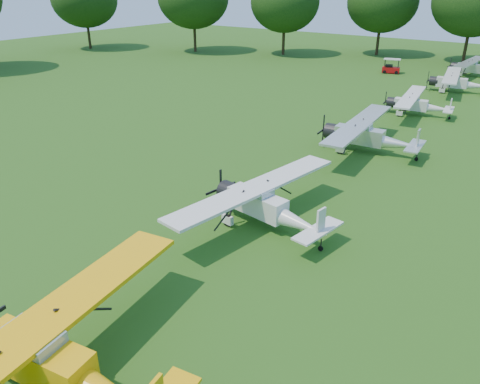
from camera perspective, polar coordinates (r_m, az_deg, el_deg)
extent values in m
plane|color=#1F5014|center=(23.47, 1.41, -3.72)|extent=(160.00, 160.00, 0.00)
cylinder|color=black|center=(75.63, 25.84, 15.79)|extent=(0.44, 0.44, 4.74)
ellipsoid|color=black|center=(75.17, 26.70, 20.10)|extent=(11.05, 11.05, 9.39)
cylinder|color=black|center=(78.71, 16.48, 17.35)|extent=(0.44, 0.44, 4.49)
ellipsoid|color=black|center=(78.27, 16.99, 21.31)|extent=(10.47, 10.47, 8.90)
cylinder|color=black|center=(76.55, 5.33, 18.00)|extent=(0.44, 0.44, 4.44)
ellipsoid|color=black|center=(76.11, 5.50, 22.05)|extent=(10.36, 10.36, 8.80)
cylinder|color=black|center=(79.69, -5.53, 18.38)|extent=(0.44, 0.44, 4.77)
cylinder|color=black|center=(86.72, -17.95, 17.81)|extent=(0.44, 0.44, 4.56)
cube|color=#FDB30A|center=(15.45, -23.36, -18.19)|extent=(3.73, 1.60, 1.18)
cube|color=#8CA5B2|center=(15.13, -24.06, -16.27)|extent=(1.94, 1.30, 0.62)
cube|color=#FDB30A|center=(14.95, -24.25, -15.44)|extent=(3.40, 12.06, 0.16)
cylinder|color=black|center=(17.18, -21.33, -16.54)|extent=(0.70, 0.28, 0.68)
cube|color=silver|center=(22.99, 2.11, -1.39)|extent=(3.35, 1.43, 1.06)
cone|color=silver|center=(21.55, 7.52, -3.97)|extent=(2.94, 1.32, 0.91)
cube|color=#8CA5B2|center=(22.81, 1.94, -0.05)|extent=(1.74, 1.16, 0.56)
cylinder|color=black|center=(24.19, -1.27, 0.01)|extent=(1.06, 1.18, 1.05)
cube|color=black|center=(24.62, -2.35, 0.46)|extent=(0.08, 0.13, 2.13)
cube|color=silver|center=(22.71, 1.95, 0.53)|extent=(3.05, 10.83, 0.14)
cube|color=silver|center=(20.81, 9.82, -3.66)|extent=(0.18, 0.57, 1.32)
cube|color=silver|center=(21.08, 9.51, -4.66)|extent=(1.27, 2.93, 0.09)
cylinder|color=black|center=(23.03, -1.53, -3.46)|extent=(0.62, 0.25, 0.61)
cylinder|color=black|center=(24.66, 2.66, -1.45)|extent=(0.62, 0.25, 0.61)
cylinder|color=black|center=(21.40, 9.80, -6.80)|extent=(0.25, 0.12, 0.24)
cube|color=silver|center=(33.88, 14.35, 6.69)|extent=(3.43, 1.28, 1.10)
cone|color=silver|center=(33.31, 18.98, 5.50)|extent=(3.01, 1.19, 0.94)
cube|color=#8CA5B2|center=(33.74, 14.29, 7.65)|extent=(1.75, 1.10, 0.58)
cylinder|color=black|center=(34.44, 11.18, 7.29)|extent=(1.03, 1.17, 1.09)
cube|color=black|center=(34.66, 10.12, 7.49)|extent=(0.07, 0.13, 2.20)
cube|color=silver|center=(33.66, 14.33, 8.07)|extent=(2.45, 11.21, 0.15)
cube|color=silver|center=(32.98, 20.87, 6.00)|extent=(0.15, 0.58, 1.36)
cube|color=silver|center=(33.14, 20.57, 5.27)|extent=(1.14, 3.00, 0.09)
cylinder|color=black|center=(33.16, 12.15, 5.08)|extent=(0.64, 0.22, 0.63)
cylinder|color=black|center=(35.54, 13.57, 6.27)|extent=(0.64, 0.22, 0.63)
cylinder|color=black|center=(33.39, 20.70, 3.79)|extent=(0.26, 0.10, 0.25)
cube|color=silver|center=(44.60, 20.10, 10.00)|extent=(2.87, 1.20, 0.91)
cone|color=silver|center=(44.40, 23.08, 9.29)|extent=(2.52, 1.11, 0.78)
cube|color=#8CA5B2|center=(44.50, 20.08, 10.61)|extent=(1.49, 0.98, 0.48)
cylinder|color=black|center=(44.83, 18.01, 10.36)|extent=(0.90, 1.00, 0.91)
cube|color=black|center=(44.93, 17.29, 10.48)|extent=(0.07, 0.11, 1.83)
cube|color=silver|center=(44.45, 20.13, 10.88)|extent=(2.50, 9.31, 0.12)
cube|color=silver|center=(44.25, 24.30, 9.62)|extent=(0.15, 0.49, 1.13)
cube|color=silver|center=(44.34, 24.10, 9.15)|extent=(1.06, 2.51, 0.08)
cylinder|color=black|center=(43.80, 18.85, 9.04)|extent=(0.54, 0.21, 0.52)
cylinder|color=black|center=(45.89, 19.34, 9.65)|extent=(0.54, 0.21, 0.52)
cylinder|color=black|center=(44.51, 24.16, 8.22)|extent=(0.22, 0.10, 0.21)
cube|color=silver|center=(55.45, 24.39, 12.06)|extent=(3.11, 1.38, 0.99)
cone|color=silver|center=(55.47, 26.99, 11.44)|extent=(2.73, 1.27, 0.84)
cube|color=#8CA5B2|center=(55.36, 24.39, 12.60)|extent=(1.62, 1.10, 0.52)
cylinder|color=black|center=(55.53, 22.54, 12.39)|extent=(1.00, 1.10, 0.98)
cube|color=black|center=(55.57, 21.91, 12.50)|extent=(0.07, 0.12, 1.97)
cube|color=silver|center=(55.32, 24.43, 12.83)|extent=(3.00, 10.04, 0.13)
cylinder|color=black|center=(54.46, 23.39, 11.27)|extent=(0.58, 0.24, 0.56)
cylinder|color=black|center=(56.76, 23.58, 11.72)|extent=(0.58, 0.24, 0.56)
cube|color=silver|center=(65.53, 26.25, 13.41)|extent=(3.05, 1.07, 0.99)
cube|color=#8CA5B2|center=(65.47, 26.26, 13.86)|extent=(1.55, 0.95, 0.52)
cylinder|color=black|center=(65.94, 24.73, 13.74)|extent=(0.90, 1.02, 0.98)
cube|color=black|center=(66.10, 24.22, 13.85)|extent=(0.06, 0.12, 1.97)
cube|color=silver|center=(65.43, 26.30, 14.06)|extent=(1.95, 10.01, 0.13)
cylinder|color=black|center=(64.69, 25.22, 12.83)|extent=(0.57, 0.18, 0.56)
cylinder|color=black|center=(66.93, 25.77, 13.07)|extent=(0.57, 0.18, 0.56)
cube|color=#AB0C0E|center=(64.04, 17.92, 14.00)|extent=(2.33, 1.65, 0.67)
cube|color=black|center=(63.99, 17.70, 14.37)|extent=(1.10, 1.24, 0.43)
cube|color=silver|center=(63.83, 18.08, 15.14)|extent=(2.26, 1.71, 0.08)
cylinder|color=black|center=(63.53, 17.19, 13.81)|extent=(0.44, 0.24, 0.42)
cylinder|color=black|center=(64.70, 17.29, 13.98)|extent=(0.44, 0.24, 0.42)
cylinder|color=black|center=(63.46, 18.51, 13.62)|extent=(0.44, 0.24, 0.42)
cylinder|color=black|center=(64.63, 18.58, 13.80)|extent=(0.44, 0.24, 0.42)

